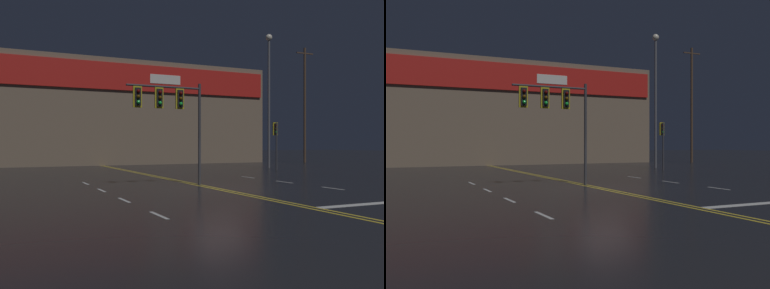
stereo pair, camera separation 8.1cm
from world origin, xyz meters
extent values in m
plane|color=black|center=(0.00, 0.00, 0.00)|extent=(200.00, 200.00, 0.00)
cube|color=gold|center=(-0.15, 0.00, 0.00)|extent=(0.12, 60.00, 0.01)
cube|color=gold|center=(0.15, 0.00, 0.00)|extent=(0.12, 60.00, 0.01)
cube|color=silver|center=(-4.88, -5.40, 0.00)|extent=(0.12, 1.40, 0.01)
cube|color=silver|center=(-4.88, -1.80, 0.00)|extent=(0.12, 1.40, 0.01)
cube|color=silver|center=(-4.88, 1.80, 0.00)|extent=(0.12, 1.40, 0.01)
cube|color=silver|center=(-4.88, 5.40, 0.00)|extent=(0.12, 1.40, 0.01)
cube|color=silver|center=(4.88, -1.80, 0.00)|extent=(0.12, 1.40, 0.01)
cube|color=silver|center=(4.88, 1.80, 0.00)|extent=(0.12, 1.40, 0.01)
cube|color=silver|center=(4.88, 5.40, 0.00)|extent=(0.12, 1.40, 0.01)
cylinder|color=#38383D|center=(0.10, 2.27, 2.50)|extent=(0.14, 0.14, 5.01)
cylinder|color=#38383D|center=(-1.77, 2.27, 4.76)|extent=(3.74, 0.10, 0.10)
cube|color=black|center=(-0.96, 2.27, 4.22)|extent=(0.28, 0.24, 0.84)
cube|color=gold|center=(-0.96, 2.27, 4.22)|extent=(0.42, 0.08, 0.99)
sphere|color=#500705|center=(-0.96, 2.11, 4.47)|extent=(0.17, 0.17, 0.17)
sphere|color=#543707|center=(-0.96, 2.11, 4.22)|extent=(0.17, 0.17, 0.17)
sphere|color=green|center=(-0.96, 2.11, 3.96)|extent=(0.17, 0.17, 0.17)
cube|color=black|center=(-2.03, 2.27, 4.22)|extent=(0.28, 0.24, 0.84)
cube|color=gold|center=(-2.03, 2.27, 4.22)|extent=(0.42, 0.08, 0.99)
sphere|color=#500705|center=(-2.03, 2.11, 4.47)|extent=(0.17, 0.17, 0.17)
sphere|color=#543707|center=(-2.03, 2.11, 4.22)|extent=(0.17, 0.17, 0.17)
sphere|color=green|center=(-2.03, 2.11, 3.96)|extent=(0.17, 0.17, 0.17)
cube|color=black|center=(-3.10, 2.27, 4.22)|extent=(0.28, 0.24, 0.84)
cube|color=gold|center=(-3.10, 2.27, 4.22)|extent=(0.42, 0.08, 0.99)
sphere|color=#500705|center=(-3.10, 2.11, 4.47)|extent=(0.17, 0.17, 0.17)
sphere|color=#543707|center=(-3.10, 2.11, 4.22)|extent=(0.17, 0.17, 0.17)
sphere|color=green|center=(-3.10, 2.11, 3.96)|extent=(0.17, 0.17, 0.17)
cylinder|color=#38383D|center=(10.59, 10.32, 1.83)|extent=(0.13, 0.13, 3.67)
cube|color=black|center=(10.59, 10.50, 3.20)|extent=(0.28, 0.24, 0.84)
cube|color=gold|center=(10.59, 10.50, 3.20)|extent=(0.42, 0.08, 0.99)
sphere|color=#500705|center=(10.59, 10.34, 3.45)|extent=(0.17, 0.17, 0.17)
sphere|color=#543707|center=(10.59, 10.34, 3.20)|extent=(0.17, 0.17, 0.17)
sphere|color=green|center=(10.59, 10.34, 2.95)|extent=(0.17, 0.17, 0.17)
cylinder|color=#59595E|center=(12.15, 13.56, 5.48)|extent=(0.20, 0.20, 10.96)
sphere|color=silver|center=(12.15, 13.56, 11.13)|extent=(0.56, 0.56, 0.56)
cube|color=#7A6651|center=(0.00, 28.01, 5.11)|extent=(35.81, 10.00, 10.23)
cube|color=red|center=(0.00, 22.91, 8.44)|extent=(35.09, 0.20, 2.56)
cube|color=white|center=(6.27, 22.86, 8.44)|extent=(3.20, 0.16, 0.90)
cylinder|color=#4C3828|center=(21.81, 20.60, 6.29)|extent=(0.26, 0.26, 12.59)
cube|color=#4C3828|center=(21.81, 20.60, 11.99)|extent=(2.20, 0.12, 0.12)
camera|label=1|loc=(-9.11, -16.79, 2.03)|focal=40.00mm
camera|label=2|loc=(-9.03, -16.83, 2.03)|focal=40.00mm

